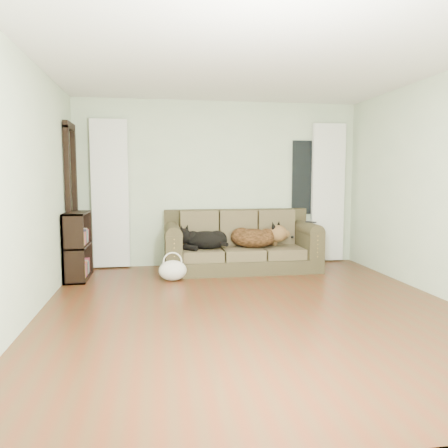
{
  "coord_description": "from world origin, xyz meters",
  "views": [
    {
      "loc": [
        -1.03,
        -4.44,
        1.4
      ],
      "look_at": [
        -0.07,
        1.6,
        0.75
      ],
      "focal_mm": 35.0,
      "sensor_mm": 36.0,
      "label": 1
    }
  ],
  "objects": [
    {
      "name": "sofa",
      "position": [
        0.26,
        1.97,
        0.45
      ],
      "size": [
        2.29,
        0.99,
        0.94
      ],
      "primitive_type": "cube",
      "color": "#372F1E",
      "rests_on": "floor"
    },
    {
      "name": "door_casing",
      "position": [
        -2.2,
        2.05,
        1.05
      ],
      "size": [
        0.07,
        0.6,
        2.1
      ],
      "primitive_type": "cube",
      "color": "black",
      "rests_on": "ground"
    },
    {
      "name": "floor",
      "position": [
        0.0,
        0.0,
        0.0
      ],
      "size": [
        5.0,
        5.0,
        0.0
      ],
      "primitive_type": "plane",
      "color": "#472C16",
      "rests_on": "ground"
    },
    {
      "name": "wall_left",
      "position": [
        -2.25,
        0.0,
        1.3
      ],
      "size": [
        0.04,
        5.0,
        2.6
      ],
      "primitive_type": "cube",
      "color": "beige",
      "rests_on": "ground"
    },
    {
      "name": "tv_remote",
      "position": [
        1.3,
        1.84,
        0.73
      ],
      "size": [
        0.14,
        0.2,
        0.02
      ],
      "primitive_type": "cube",
      "rotation": [
        0.0,
        0.0,
        0.48
      ],
      "color": "black",
      "rests_on": "sofa"
    },
    {
      "name": "dog_shepherd",
      "position": [
        0.47,
        1.95,
        0.49
      ],
      "size": [
        0.87,
        0.8,
        0.32
      ],
      "primitive_type": "ellipsoid",
      "rotation": [
        0.0,
        0.0,
        2.6
      ],
      "color": "black",
      "rests_on": "sofa"
    },
    {
      "name": "ceiling",
      "position": [
        0.0,
        0.0,
        2.6
      ],
      "size": [
        5.0,
        5.0,
        0.0
      ],
      "primitive_type": "plane",
      "color": "white",
      "rests_on": "ground"
    },
    {
      "name": "bookshelf",
      "position": [
        -2.09,
        1.76,
        0.5
      ],
      "size": [
        0.33,
        0.76,
        0.93
      ],
      "primitive_type": "cube",
      "rotation": [
        0.0,
        0.0,
        0.07
      ],
      "color": "black",
      "rests_on": "floor"
    },
    {
      "name": "curtain_left",
      "position": [
        -1.7,
        2.42,
        1.15
      ],
      "size": [
        0.55,
        0.08,
        2.25
      ],
      "primitive_type": "cube",
      "color": "white",
      "rests_on": "ground"
    },
    {
      "name": "window_pane",
      "position": [
        1.45,
        2.47,
        1.4
      ],
      "size": [
        0.5,
        0.03,
        1.2
      ],
      "primitive_type": "cube",
      "color": "black",
      "rests_on": "wall_back"
    },
    {
      "name": "dog_black_lab",
      "position": [
        -0.32,
        1.94,
        0.48
      ],
      "size": [
        0.76,
        0.65,
        0.27
      ],
      "primitive_type": "ellipsoid",
      "rotation": [
        0.0,
        0.0,
        -0.38
      ],
      "color": "black",
      "rests_on": "sofa"
    },
    {
      "name": "tote_bag",
      "position": [
        -0.8,
        1.44,
        0.16
      ],
      "size": [
        0.47,
        0.43,
        0.28
      ],
      "primitive_type": "ellipsoid",
      "rotation": [
        0.0,
        0.0,
        -0.42
      ],
      "color": "white",
      "rests_on": "floor"
    },
    {
      "name": "curtain_right",
      "position": [
        1.8,
        2.42,
        1.15
      ],
      "size": [
        0.55,
        0.08,
        2.25
      ],
      "primitive_type": "cube",
      "color": "white",
      "rests_on": "ground"
    },
    {
      "name": "wall_back",
      "position": [
        0.0,
        2.5,
        1.3
      ],
      "size": [
        4.5,
        0.04,
        2.6
      ],
      "primitive_type": "cube",
      "color": "beige",
      "rests_on": "ground"
    }
  ]
}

